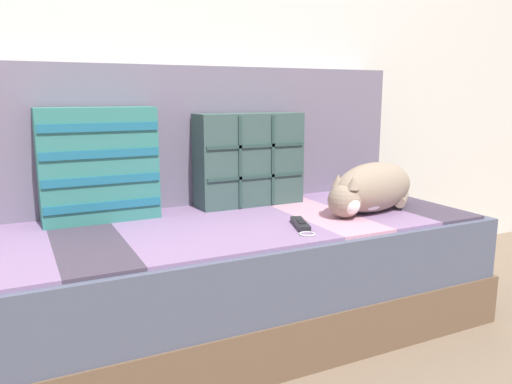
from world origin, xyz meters
The scene contains 7 objects.
ground_plane centered at (0.00, 0.00, 0.00)m, with size 14.00×14.00×0.00m, color #7A6651.
couch centered at (0.00, 0.16, 0.19)m, with size 2.09×0.79×0.39m.
sofa_backrest centered at (0.00, 0.48, 0.65)m, with size 2.05×0.14×0.52m.
throw_pillow_quilted centered at (0.34, 0.33, 0.57)m, with size 0.41×0.14×0.35m.
throw_pillow_striped centered at (-0.22, 0.33, 0.58)m, with size 0.38×0.14×0.37m.
sleeping_cat centered at (0.66, 0.02, 0.48)m, with size 0.43×0.26×0.18m.
game_remote_near centered at (0.33, -0.05, 0.40)m, with size 0.10×0.19×0.02m.
Camera 1 is at (-0.47, -1.36, 0.81)m, focal length 35.00 mm.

